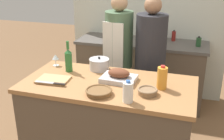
# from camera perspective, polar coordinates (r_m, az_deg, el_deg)

# --- Properties ---
(kitchen_island) EXTENTS (1.58, 0.79, 0.93)m
(kitchen_island) POSITION_cam_1_polar(r_m,az_deg,el_deg) (2.79, -0.74, -11.29)
(kitchen_island) COLOR brown
(kitchen_island) RESTS_ON ground_plane
(back_counter) EXTENTS (1.82, 0.60, 0.91)m
(back_counter) POSITION_cam_1_polar(r_m,az_deg,el_deg) (4.12, 5.82, -0.28)
(back_counter) COLOR brown
(back_counter) RESTS_ON ground_plane
(back_wall) EXTENTS (2.32, 0.10, 2.55)m
(back_wall) POSITION_cam_1_polar(r_m,az_deg,el_deg) (4.23, 7.24, 11.79)
(back_wall) COLOR silver
(back_wall) RESTS_ON ground_plane
(roasting_pan) EXTENTS (0.33, 0.25, 0.12)m
(roasting_pan) POSITION_cam_1_polar(r_m,az_deg,el_deg) (2.59, 1.39, -1.30)
(roasting_pan) COLOR #BCBCC1
(roasting_pan) RESTS_ON kitchen_island
(wicker_basket) EXTENTS (0.23, 0.23, 0.05)m
(wicker_basket) POSITION_cam_1_polar(r_m,az_deg,el_deg) (2.35, -2.78, -4.39)
(wicker_basket) COLOR brown
(wicker_basket) RESTS_ON kitchen_island
(cutting_board) EXTENTS (0.30, 0.23, 0.02)m
(cutting_board) POSITION_cam_1_polar(r_m,az_deg,el_deg) (2.67, -11.84, -1.92)
(cutting_board) COLOR tan
(cutting_board) RESTS_ON kitchen_island
(stock_pot) EXTENTS (0.20, 0.20, 0.14)m
(stock_pot) POSITION_cam_1_polar(r_m,az_deg,el_deg) (2.86, -2.60, 1.19)
(stock_pot) COLOR #B7B7BC
(stock_pot) RESTS_ON kitchen_island
(mixing_bowl) EXTENTS (0.17, 0.17, 0.05)m
(mixing_bowl) POSITION_cam_1_polar(r_m,az_deg,el_deg) (2.36, 7.24, -4.29)
(mixing_bowl) COLOR #846647
(mixing_bowl) RESTS_ON kitchen_island
(juice_jug) EXTENTS (0.09, 0.09, 0.21)m
(juice_jug) POSITION_cam_1_polar(r_m,az_deg,el_deg) (2.46, 10.15, -1.60)
(juice_jug) COLOR orange
(juice_jug) RESTS_ON kitchen_island
(milk_jug) EXTENTS (0.08, 0.08, 0.18)m
(milk_jug) POSITION_cam_1_polar(r_m,az_deg,el_deg) (2.21, 3.27, -4.50)
(milk_jug) COLOR white
(milk_jug) RESTS_ON kitchen_island
(wine_bottle_green) EXTENTS (0.07, 0.07, 0.31)m
(wine_bottle_green) POSITION_cam_1_polar(r_m,az_deg,el_deg) (2.82, -8.83, 2.10)
(wine_bottle_green) COLOR #28662D
(wine_bottle_green) RESTS_ON kitchen_island
(wine_glass_left) EXTENTS (0.07, 0.07, 0.12)m
(wine_glass_left) POSITION_cam_1_polar(r_m,az_deg,el_deg) (3.01, -11.41, 2.51)
(wine_glass_left) COLOR silver
(wine_glass_left) RESTS_ON kitchen_island
(knife_chef) EXTENTS (0.29, 0.05, 0.01)m
(knife_chef) POSITION_cam_1_polar(r_m,az_deg,el_deg) (2.57, -12.24, -2.60)
(knife_chef) COLOR #B7B7BC
(knife_chef) RESTS_ON cutting_board
(condiment_bottle_tall) EXTENTS (0.07, 0.07, 0.18)m
(condiment_bottle_tall) POSITION_cam_1_polar(r_m,az_deg,el_deg) (4.04, 10.28, 7.10)
(condiment_bottle_tall) COLOR #332D28
(condiment_bottle_tall) RESTS_ON back_counter
(condiment_bottle_short) EXTENTS (0.07, 0.07, 0.13)m
(condiment_bottle_short) POSITION_cam_1_polar(r_m,az_deg,el_deg) (3.87, 17.19, 5.47)
(condiment_bottle_short) COLOR #234C28
(condiment_bottle_short) RESTS_ON back_counter
(condiment_bottle_extra) EXTENTS (0.06, 0.06, 0.15)m
(condiment_bottle_extra) POSITION_cam_1_polar(r_m,az_deg,el_deg) (4.04, 12.42, 6.76)
(condiment_bottle_extra) COLOR maroon
(condiment_bottle_extra) RESTS_ON back_counter
(person_cook_aproned) EXTENTS (0.33, 0.34, 1.63)m
(person_cook_aproned) POSITION_cam_1_polar(r_m,az_deg,el_deg) (3.35, 1.37, 2.78)
(person_cook_aproned) COLOR beige
(person_cook_aproned) RESTS_ON ground_plane
(person_cook_guest) EXTENTS (0.35, 0.35, 1.62)m
(person_cook_guest) POSITION_cam_1_polar(r_m,az_deg,el_deg) (3.23, 7.74, 1.72)
(person_cook_guest) COLOR beige
(person_cook_guest) RESTS_ON ground_plane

